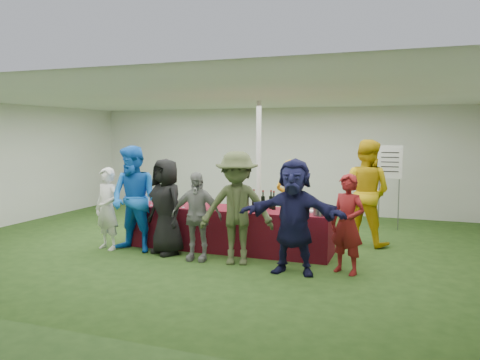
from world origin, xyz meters
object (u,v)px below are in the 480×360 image
(customer_2, at_px, (166,207))
(staff_back, at_px, (366,192))
(customer_4, at_px, (237,208))
(customer_5, at_px, (294,216))
(customer_1, at_px, (134,199))
(customer_3, at_px, (196,216))
(staff_pourer, at_px, (290,200))
(serving_table, at_px, (229,229))
(customer_6, at_px, (347,224))
(dump_bucket, at_px, (321,210))
(wine_list_sign, at_px, (390,168))
(customer_0, at_px, (107,209))

(customer_2, bearing_deg, staff_back, 57.83)
(customer_4, bearing_deg, customer_5, -25.06)
(customer_1, xyz_separation_m, customer_3, (1.24, -0.13, -0.20))
(staff_pourer, height_order, customer_1, customer_1)
(serving_table, relative_size, customer_6, 2.44)
(customer_4, bearing_deg, customer_6, -11.76)
(dump_bucket, distance_m, customer_3, 2.00)
(wine_list_sign, bearing_deg, customer_3, -128.44)
(wine_list_sign, height_order, customer_4, wine_list_sign)
(customer_4, bearing_deg, staff_back, 34.05)
(customer_0, height_order, customer_2, customer_2)
(staff_pourer, bearing_deg, serving_table, 57.96)
(staff_back, height_order, customer_0, staff_back)
(wine_list_sign, distance_m, customer_6, 3.54)
(staff_pourer, relative_size, customer_1, 0.85)
(staff_back, bearing_deg, customer_0, 43.21)
(staff_pourer, xyz_separation_m, staff_back, (1.37, 0.22, 0.19))
(staff_pourer, bearing_deg, customer_4, 84.87)
(staff_pourer, xyz_separation_m, customer_0, (-2.89, -1.71, -0.06))
(wine_list_sign, bearing_deg, staff_pourer, -134.62)
(serving_table, height_order, wine_list_sign, wine_list_sign)
(staff_pourer, distance_m, customer_4, 1.86)
(customer_2, xyz_separation_m, customer_5, (2.30, -0.35, 0.03))
(customer_4, bearing_deg, customer_3, 165.57)
(dump_bucket, relative_size, customer_1, 0.13)
(serving_table, bearing_deg, customer_2, -145.83)
(staff_pourer, xyz_separation_m, customer_1, (-2.35, -1.69, 0.14))
(wine_list_sign, xyz_separation_m, customer_2, (-3.48, -3.38, -0.50))
(staff_back, distance_m, customer_6, 1.96)
(staff_back, relative_size, customer_4, 1.09)
(customer_3, distance_m, customer_6, 2.39)
(customer_1, bearing_deg, customer_2, 11.45)
(customer_6, bearing_deg, staff_pourer, 150.84)
(wine_list_sign, relative_size, customer_1, 0.98)
(serving_table, xyz_separation_m, staff_back, (2.21, 1.24, 0.60))
(customer_0, relative_size, customer_1, 0.79)
(serving_table, height_order, customer_3, customer_3)
(customer_5, relative_size, customer_6, 1.15)
(customer_0, relative_size, customer_3, 1.01)
(staff_pourer, bearing_deg, customer_0, 38.16)
(serving_table, height_order, customer_2, customer_2)
(customer_4, relative_size, customer_5, 1.05)
(customer_3, bearing_deg, wine_list_sign, 45.42)
(dump_bucket, relative_size, customer_0, 0.16)
(serving_table, height_order, customer_0, customer_0)
(serving_table, bearing_deg, customer_6, -18.27)
(staff_back, distance_m, customer_2, 3.64)
(serving_table, height_order, customer_6, customer_6)
(staff_pourer, bearing_deg, dump_bucket, 130.48)
(staff_pourer, bearing_deg, customer_3, 66.19)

